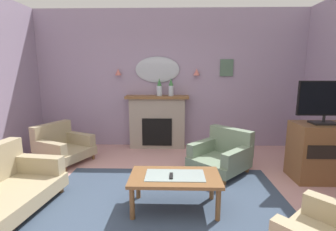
{
  "coord_description": "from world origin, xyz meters",
  "views": [
    {
      "loc": [
        0.11,
        -2.64,
        1.71
      ],
      "look_at": [
        -0.0,
        1.64,
        0.91
      ],
      "focal_mm": 26.42,
      "sensor_mm": 36.0,
      "label": 1
    }
  ],
  "objects_px": {
    "wall_sconce_left": "(118,72)",
    "tv_remote": "(171,176)",
    "mantel_vase_left": "(159,88)",
    "armchair_in_corner": "(62,146)",
    "fireplace": "(157,122)",
    "coffee_table": "(175,180)",
    "tv_flatscreen": "(326,101)",
    "framed_picture": "(227,68)",
    "armchair_near_fireplace": "(222,154)",
    "wall_sconce_right": "(197,72)",
    "tv_cabinet": "(319,152)",
    "wall_mirror": "(157,70)",
    "mantel_vase_centre": "(171,87)"
  },
  "relations": [
    {
      "from": "tv_flatscreen",
      "to": "wall_mirror",
      "type": "bearing_deg",
      "value": 146.54
    },
    {
      "from": "armchair_in_corner",
      "to": "tv_cabinet",
      "type": "relative_size",
      "value": 1.2
    },
    {
      "from": "tv_remote",
      "to": "armchair_in_corner",
      "type": "bearing_deg",
      "value": 142.02
    },
    {
      "from": "tv_remote",
      "to": "tv_flatscreen",
      "type": "distance_m",
      "value": 2.6
    },
    {
      "from": "mantel_vase_centre",
      "to": "tv_flatscreen",
      "type": "relative_size",
      "value": 0.45
    },
    {
      "from": "wall_sconce_right",
      "to": "tv_cabinet",
      "type": "bearing_deg",
      "value": -43.11
    },
    {
      "from": "wall_sconce_right",
      "to": "coffee_table",
      "type": "xyz_separation_m",
      "value": [
        -0.46,
        -2.59,
        -1.28
      ]
    },
    {
      "from": "wall_sconce_right",
      "to": "mantel_vase_left",
      "type": "bearing_deg",
      "value": -171.47
    },
    {
      "from": "fireplace",
      "to": "wall_sconce_left",
      "type": "relative_size",
      "value": 9.71
    },
    {
      "from": "tv_remote",
      "to": "armchair_in_corner",
      "type": "relative_size",
      "value": 0.15
    },
    {
      "from": "fireplace",
      "to": "wall_sconce_left",
      "type": "height_order",
      "value": "wall_sconce_left"
    },
    {
      "from": "wall_sconce_right",
      "to": "framed_picture",
      "type": "xyz_separation_m",
      "value": [
        0.65,
        0.06,
        0.09
      ]
    },
    {
      "from": "wall_sconce_left",
      "to": "wall_sconce_right",
      "type": "bearing_deg",
      "value": 0.0
    },
    {
      "from": "wall_sconce_left",
      "to": "fireplace",
      "type": "bearing_deg",
      "value": -6.16
    },
    {
      "from": "framed_picture",
      "to": "armchair_near_fireplace",
      "type": "height_order",
      "value": "framed_picture"
    },
    {
      "from": "framed_picture",
      "to": "tv_remote",
      "type": "relative_size",
      "value": 2.25
    },
    {
      "from": "framed_picture",
      "to": "tv_cabinet",
      "type": "height_order",
      "value": "framed_picture"
    },
    {
      "from": "coffee_table",
      "to": "armchair_near_fireplace",
      "type": "bearing_deg",
      "value": 56.19
    },
    {
      "from": "armchair_in_corner",
      "to": "tv_cabinet",
      "type": "height_order",
      "value": "tv_cabinet"
    },
    {
      "from": "mantel_vase_left",
      "to": "armchair_in_corner",
      "type": "height_order",
      "value": "mantel_vase_left"
    },
    {
      "from": "armchair_in_corner",
      "to": "tv_flatscreen",
      "type": "relative_size",
      "value": 1.28
    },
    {
      "from": "mantel_vase_centre",
      "to": "tv_remote",
      "type": "relative_size",
      "value": 2.34
    },
    {
      "from": "wall_sconce_right",
      "to": "armchair_in_corner",
      "type": "xyz_separation_m",
      "value": [
        -2.59,
        -1.01,
        -1.35
      ]
    },
    {
      "from": "framed_picture",
      "to": "armchair_near_fireplace",
      "type": "distance_m",
      "value": 2.07
    },
    {
      "from": "armchair_in_corner",
      "to": "coffee_table",
      "type": "bearing_deg",
      "value": -36.69
    },
    {
      "from": "fireplace",
      "to": "coffee_table",
      "type": "bearing_deg",
      "value": -81.22
    },
    {
      "from": "mantel_vase_centre",
      "to": "armchair_near_fireplace",
      "type": "height_order",
      "value": "mantel_vase_centre"
    },
    {
      "from": "fireplace",
      "to": "framed_picture",
      "type": "xyz_separation_m",
      "value": [
        1.5,
        0.15,
        1.18
      ]
    },
    {
      "from": "wall_sconce_left",
      "to": "framed_picture",
      "type": "relative_size",
      "value": 0.39
    },
    {
      "from": "framed_picture",
      "to": "mantel_vase_left",
      "type": "bearing_deg",
      "value": -172.92
    },
    {
      "from": "fireplace",
      "to": "tv_cabinet",
      "type": "xyz_separation_m",
      "value": [
        2.63,
        -1.58,
        -0.12
      ]
    },
    {
      "from": "tv_remote",
      "to": "tv_cabinet",
      "type": "distance_m",
      "value": 2.49
    },
    {
      "from": "armchair_near_fireplace",
      "to": "wall_sconce_left",
      "type": "bearing_deg",
      "value": 145.86
    },
    {
      "from": "mantel_vase_centre",
      "to": "tv_flatscreen",
      "type": "distance_m",
      "value": 2.82
    },
    {
      "from": "tv_cabinet",
      "to": "framed_picture",
      "type": "bearing_deg",
      "value": 123.25
    },
    {
      "from": "wall_sconce_right",
      "to": "tv_remote",
      "type": "bearing_deg",
      "value": -100.96
    },
    {
      "from": "tv_cabinet",
      "to": "tv_flatscreen",
      "type": "distance_m",
      "value": 0.8
    },
    {
      "from": "coffee_table",
      "to": "tv_flatscreen",
      "type": "height_order",
      "value": "tv_flatscreen"
    },
    {
      "from": "mantel_vase_left",
      "to": "coffee_table",
      "type": "bearing_deg",
      "value": -82.25
    },
    {
      "from": "mantel_vase_left",
      "to": "tv_remote",
      "type": "distance_m",
      "value": 2.67
    },
    {
      "from": "coffee_table",
      "to": "tv_remote",
      "type": "xyz_separation_m",
      "value": [
        -0.04,
        -0.04,
        0.07
      ]
    },
    {
      "from": "wall_mirror",
      "to": "coffee_table",
      "type": "bearing_deg",
      "value": -81.68
    },
    {
      "from": "wall_mirror",
      "to": "armchair_near_fireplace",
      "type": "xyz_separation_m",
      "value": [
        1.19,
        -1.43,
        -1.4
      ]
    },
    {
      "from": "wall_sconce_left",
      "to": "tv_cabinet",
      "type": "relative_size",
      "value": 0.16
    },
    {
      "from": "wall_sconce_left",
      "to": "tv_cabinet",
      "type": "height_order",
      "value": "wall_sconce_left"
    },
    {
      "from": "mantel_vase_centre",
      "to": "armchair_near_fireplace",
      "type": "distance_m",
      "value": 1.86
    },
    {
      "from": "mantel_vase_centre",
      "to": "tv_cabinet",
      "type": "relative_size",
      "value": 0.42
    },
    {
      "from": "wall_mirror",
      "to": "framed_picture",
      "type": "xyz_separation_m",
      "value": [
        1.5,
        0.01,
        0.04
      ]
    },
    {
      "from": "wall_sconce_left",
      "to": "tv_remote",
      "type": "bearing_deg",
      "value": -65.63
    },
    {
      "from": "wall_mirror",
      "to": "tv_remote",
      "type": "xyz_separation_m",
      "value": [
        0.34,
        -2.68,
        -1.26
      ]
    }
  ]
}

